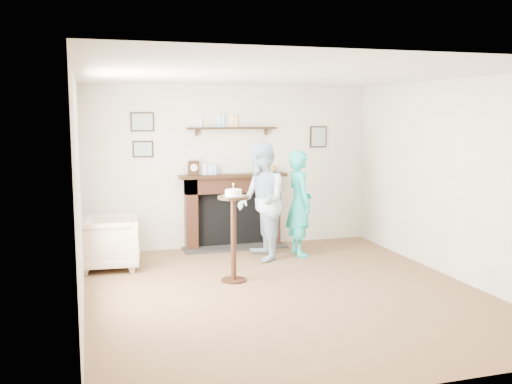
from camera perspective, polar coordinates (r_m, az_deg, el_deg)
ground at (r=6.77m, az=2.86°, el=-9.95°), size 5.00×5.00×0.00m
room_shell at (r=7.12m, az=1.07°, el=4.26°), size 4.54×5.02×2.52m
armchair at (r=8.00m, az=-14.28°, el=-7.40°), size 0.84×0.82×0.71m
man at (r=8.22m, az=0.52°, el=-6.75°), size 0.69×0.86×1.68m
woman at (r=8.50m, az=4.29°, el=-6.27°), size 0.38×0.57×1.54m
pedestal_table at (r=7.02m, az=-2.27°, el=-2.95°), size 0.38×0.38×1.23m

